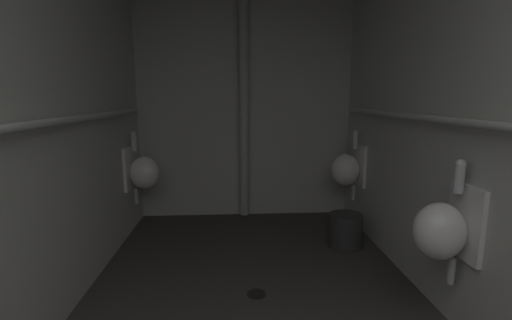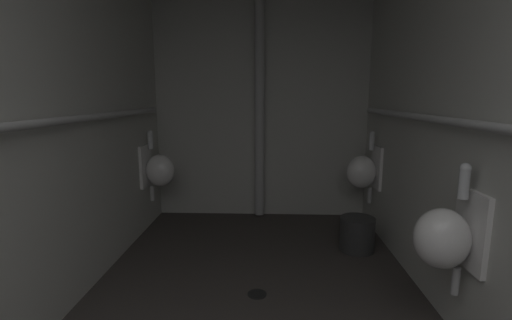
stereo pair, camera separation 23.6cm
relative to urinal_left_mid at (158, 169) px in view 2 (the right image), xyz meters
The scene contains 11 objects.
wall_left 1.87m from the urinal_left_mid, 95.89° to the right, with size 0.06×4.57×2.69m, color #BBBBB3.
wall_right 2.98m from the urinal_left_mid, 36.50° to the right, with size 0.06×4.57×2.69m, color #BBBBB3.
wall_back 1.39m from the urinal_left_mid, 26.52° to the left, with size 2.56×0.06×2.69m, color #BBBBB3.
urinal_left_mid is the anchor object (origin of this frame).
urinal_right_mid 2.77m from the urinal_left_mid, 39.23° to the right, with size 0.32×0.30×0.76m.
urinal_right_far 2.15m from the urinal_left_mid, ahead, with size 0.32×0.30×0.76m.
supply_pipe_left 1.79m from the urinal_left_mid, 92.98° to the right, with size 0.06×3.83×0.06m.
supply_pipe_right 2.87m from the urinal_left_mid, 36.98° to the right, with size 0.06×3.84×0.06m.
standpipe_back_wall 1.34m from the urinal_left_mid, 21.92° to the left, with size 0.10×0.10×2.64m, color #B2B2B2.
floor_drain 1.81m from the urinal_left_mid, 49.70° to the right, with size 0.14×0.14×0.01m, color black.
waste_bin 2.11m from the urinal_left_mid, 13.90° to the right, with size 0.32×0.32×0.31m, color #2D2D2D.
Camera 2 is at (0.10, 0.29, 1.41)m, focal length 25.10 mm.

